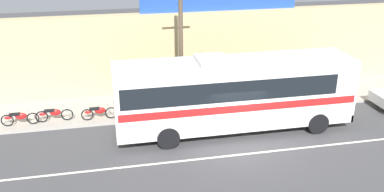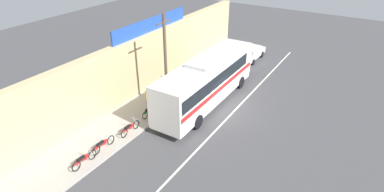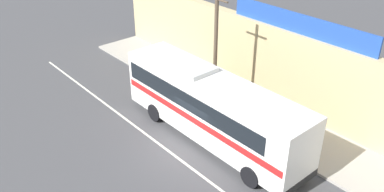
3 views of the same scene
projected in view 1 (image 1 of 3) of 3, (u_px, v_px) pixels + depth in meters
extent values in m
plane|color=#444447|center=(240.00, 146.00, 19.50)|extent=(70.00, 70.00, 0.00)
cube|color=#A8A399|center=(212.00, 101.00, 24.18)|extent=(30.00, 3.60, 0.14)
cube|color=tan|center=(204.00, 51.00, 25.25)|extent=(30.00, 0.70, 4.80)
cube|color=#234CAD|center=(220.00, 1.00, 24.30)|extent=(9.23, 0.12, 1.10)
cube|color=silver|center=(245.00, 154.00, 18.77)|extent=(30.00, 0.14, 0.01)
cube|color=white|center=(235.00, 92.00, 20.26)|extent=(11.43, 2.55, 3.10)
cube|color=black|center=(226.00, 82.00, 19.97)|extent=(10.06, 2.57, 0.96)
cube|color=red|center=(234.00, 98.00, 20.38)|extent=(11.20, 2.56, 0.36)
cube|color=black|center=(344.00, 75.00, 21.17)|extent=(0.04, 2.29, 1.40)
cube|color=black|center=(339.00, 108.00, 21.86)|extent=(0.12, 2.55, 0.36)
cube|color=silver|center=(212.00, 60.00, 19.41)|extent=(1.40, 1.78, 0.24)
cylinder|color=black|center=(297.00, 104.00, 22.63)|extent=(1.04, 0.32, 1.04)
cylinder|color=black|center=(318.00, 123.00, 20.49)|extent=(1.04, 0.32, 1.04)
cylinder|color=black|center=(161.00, 116.00, 21.24)|extent=(1.04, 0.32, 1.04)
cylinder|color=black|center=(168.00, 138.00, 19.10)|extent=(1.04, 0.32, 1.04)
cylinder|color=black|center=(382.00, 98.00, 23.94)|extent=(0.62, 0.20, 0.62)
cylinder|color=brown|center=(181.00, 47.00, 21.25)|extent=(0.22, 0.22, 7.16)
torus|color=black|center=(67.00, 115.00, 21.57)|extent=(0.62, 0.06, 0.62)
torus|color=black|center=(42.00, 117.00, 21.33)|extent=(0.62, 0.06, 0.62)
cylinder|color=silver|center=(65.00, 109.00, 21.44)|extent=(0.34, 0.04, 0.65)
cylinder|color=silver|center=(62.00, 104.00, 21.30)|extent=(0.03, 0.56, 0.03)
ellipsoid|color=red|center=(55.00, 112.00, 21.39)|extent=(0.56, 0.22, 0.34)
cube|color=black|center=(49.00, 111.00, 21.29)|extent=(0.52, 0.20, 0.10)
ellipsoid|color=red|center=(43.00, 114.00, 21.29)|extent=(0.36, 0.14, 0.16)
torus|color=black|center=(111.00, 113.00, 21.78)|extent=(0.62, 0.06, 0.62)
torus|color=black|center=(87.00, 115.00, 21.55)|extent=(0.62, 0.06, 0.62)
cylinder|color=silver|center=(109.00, 108.00, 21.65)|extent=(0.34, 0.04, 0.65)
cylinder|color=silver|center=(107.00, 102.00, 21.51)|extent=(0.03, 0.56, 0.03)
ellipsoid|color=red|center=(100.00, 110.00, 21.61)|extent=(0.56, 0.22, 0.34)
cube|color=black|center=(94.00, 109.00, 21.51)|extent=(0.52, 0.20, 0.10)
ellipsoid|color=red|center=(88.00, 112.00, 21.51)|extent=(0.36, 0.14, 0.16)
torus|color=black|center=(160.00, 107.00, 22.50)|extent=(0.62, 0.06, 0.62)
torus|color=black|center=(135.00, 109.00, 22.25)|extent=(0.62, 0.06, 0.62)
cylinder|color=silver|center=(158.00, 102.00, 22.37)|extent=(0.34, 0.04, 0.65)
cylinder|color=silver|center=(156.00, 96.00, 22.23)|extent=(0.03, 0.56, 0.03)
ellipsoid|color=#237F38|center=(149.00, 104.00, 22.32)|extent=(0.56, 0.22, 0.34)
cube|color=black|center=(143.00, 103.00, 22.22)|extent=(0.52, 0.20, 0.10)
ellipsoid|color=#237F38|center=(136.00, 106.00, 22.21)|extent=(0.36, 0.14, 0.16)
torus|color=black|center=(33.00, 118.00, 21.16)|extent=(0.62, 0.06, 0.62)
torus|color=black|center=(7.00, 121.00, 20.93)|extent=(0.62, 0.06, 0.62)
cylinder|color=silver|center=(30.00, 113.00, 21.03)|extent=(0.34, 0.04, 0.65)
cylinder|color=silver|center=(27.00, 107.00, 20.89)|extent=(0.03, 0.56, 0.03)
ellipsoid|color=red|center=(21.00, 116.00, 20.98)|extent=(0.56, 0.22, 0.34)
cube|color=black|center=(15.00, 114.00, 20.89)|extent=(0.52, 0.20, 0.10)
ellipsoid|color=red|center=(8.00, 118.00, 20.89)|extent=(0.36, 0.14, 0.16)
cylinder|color=brown|center=(157.00, 99.00, 23.16)|extent=(0.13, 0.13, 0.83)
cylinder|color=brown|center=(157.00, 101.00, 23.00)|extent=(0.13, 0.13, 0.83)
cylinder|color=gold|center=(157.00, 88.00, 22.80)|extent=(0.30, 0.30, 0.62)
sphere|color=tan|center=(157.00, 80.00, 22.63)|extent=(0.23, 0.23, 0.23)
cylinder|color=gold|center=(156.00, 86.00, 22.97)|extent=(0.08, 0.08, 0.57)
cylinder|color=gold|center=(157.00, 88.00, 22.61)|extent=(0.08, 0.08, 0.57)
cylinder|color=navy|center=(202.00, 92.00, 24.22)|extent=(0.13, 0.13, 0.81)
cylinder|color=navy|center=(203.00, 93.00, 24.05)|extent=(0.13, 0.13, 0.81)
cylinder|color=white|center=(202.00, 81.00, 23.87)|extent=(0.30, 0.30, 0.61)
sphere|color=tan|center=(202.00, 73.00, 23.70)|extent=(0.22, 0.22, 0.22)
cylinder|color=white|center=(202.00, 79.00, 24.04)|extent=(0.08, 0.08, 0.56)
cylinder|color=white|center=(203.00, 82.00, 23.67)|extent=(0.08, 0.08, 0.56)
cylinder|color=navy|center=(234.00, 90.00, 24.50)|extent=(0.13, 0.13, 0.77)
cylinder|color=navy|center=(235.00, 91.00, 24.33)|extent=(0.13, 0.13, 0.77)
cylinder|color=#23519E|center=(235.00, 80.00, 24.16)|extent=(0.30, 0.30, 0.58)
sphere|color=#A37556|center=(236.00, 73.00, 24.00)|extent=(0.21, 0.21, 0.21)
cylinder|color=#23519E|center=(234.00, 78.00, 24.33)|extent=(0.08, 0.08, 0.53)
cylinder|color=#23519E|center=(236.00, 81.00, 23.97)|extent=(0.08, 0.08, 0.53)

